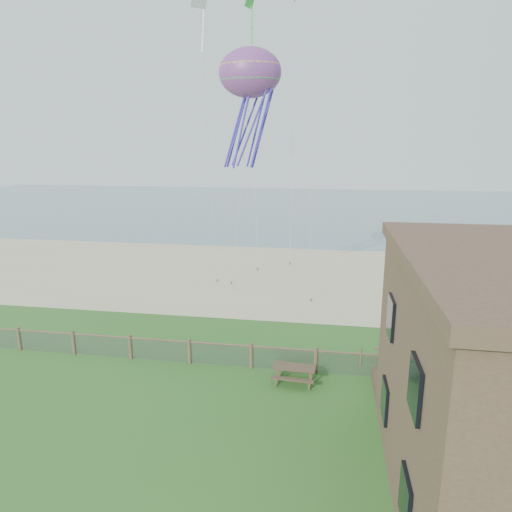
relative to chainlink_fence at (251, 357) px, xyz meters
name	(u,v)px	position (x,y,z in m)	size (l,w,h in m)	color
ground	(222,449)	(0.00, -6.00, -0.55)	(160.00, 160.00, 0.00)	#296021
sand_beach	(285,275)	(0.00, 16.00, -0.55)	(72.00, 20.00, 0.02)	#BFAE8A
ocean	(310,206)	(0.00, 60.00, -0.55)	(160.00, 68.00, 0.02)	slate
chainlink_fence	(251,357)	(0.00, 0.00, 0.00)	(36.20, 0.20, 1.25)	brown
picnic_table	(294,374)	(2.09, -1.00, -0.16)	(1.85, 1.40, 0.78)	#4F3B2D
octopus_kite	(250,106)	(-1.77, 9.93, 12.02)	(3.72, 2.63, 7.66)	#DB4E22
kite_white	(200,14)	(-4.67, 9.33, 17.22)	(1.21, 0.70, 3.08)	white
kite_green	(251,12)	(-2.28, 13.14, 18.23)	(1.09, 0.70, 2.64)	green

